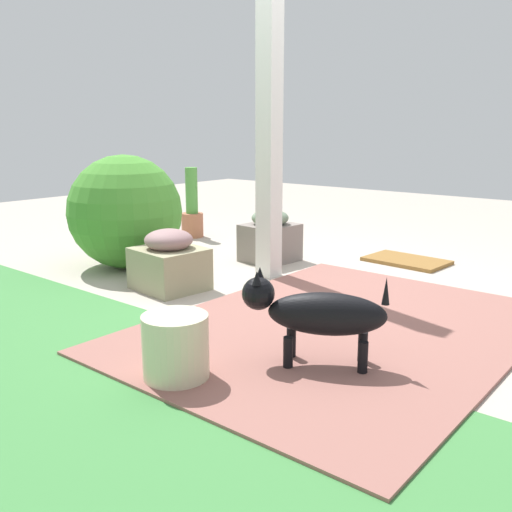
# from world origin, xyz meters

# --- Properties ---
(ground_plane) EXTENTS (12.00, 12.00, 0.00)m
(ground_plane) POSITION_xyz_m (0.00, 0.00, 0.00)
(ground_plane) COLOR #B2A698
(brick_path) EXTENTS (1.80, 2.40, 0.02)m
(brick_path) POSITION_xyz_m (-0.74, 0.54, 0.01)
(brick_path) COLOR #945E55
(brick_path) RESTS_ON ground
(porch_pillar) EXTENTS (0.14, 0.14, 2.51)m
(porch_pillar) POSITION_xyz_m (0.30, -0.15, 1.25)
(porch_pillar) COLOR white
(porch_pillar) RESTS_ON ground
(stone_planter_nearest) EXTENTS (0.41, 0.45, 0.44)m
(stone_planter_nearest) POSITION_xyz_m (0.59, -0.53, 0.20)
(stone_planter_nearest) COLOR gray
(stone_planter_nearest) RESTS_ON ground
(stone_planter_mid) EXTENTS (0.50, 0.46, 0.42)m
(stone_planter_mid) POSITION_xyz_m (0.60, 0.58, 0.19)
(stone_planter_mid) COLOR #9A9571
(stone_planter_mid) RESTS_ON ground
(round_shrub) EXTENTS (0.90, 0.90, 0.90)m
(round_shrub) POSITION_xyz_m (1.35, 0.37, 0.45)
(round_shrub) COLOR #468E31
(round_shrub) RESTS_ON ground
(terracotta_pot_tall) EXTENTS (0.22, 0.22, 0.71)m
(terracotta_pot_tall) POSITION_xyz_m (1.86, -0.86, 0.25)
(terracotta_pot_tall) COLOR #A96346
(terracotta_pot_tall) RESTS_ON ground
(dog) EXTENTS (0.64, 0.45, 0.47)m
(dog) POSITION_xyz_m (-0.91, 1.04, 0.27)
(dog) COLOR black
(dog) RESTS_ON ground
(ceramic_urn) EXTENTS (0.30, 0.30, 0.31)m
(ceramic_urn) POSITION_xyz_m (-0.51, 1.55, 0.15)
(ceramic_urn) COLOR beige
(ceramic_urn) RESTS_ON ground
(doormat) EXTENTS (0.67, 0.46, 0.03)m
(doormat) POSITION_xyz_m (-0.33, -1.20, 0.01)
(doormat) COLOR olive
(doormat) RESTS_ON ground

